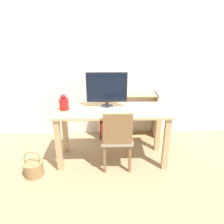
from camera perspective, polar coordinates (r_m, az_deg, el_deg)
ground_plane at (r=3.24m, az=0.04°, el=-12.07°), size 10.00×10.00×0.00m
wall_back at (r=3.56m, az=-0.29°, el=13.81°), size 8.00×0.05×2.60m
desk at (r=2.93m, az=0.05°, el=-2.11°), size 1.50×0.58×0.77m
monitor at (r=2.89m, az=-1.37°, el=6.19°), size 0.54×0.17×0.47m
keyboard at (r=2.84m, az=-0.64°, el=0.57°), size 0.36×0.13×0.02m
vase at (r=2.90m, az=-12.45°, el=2.23°), size 0.12×0.12×0.21m
chair at (r=2.83m, az=1.34°, el=-6.66°), size 0.40×0.40×0.84m
bookshelf at (r=3.67m, az=1.18°, el=-1.65°), size 0.95×0.28×0.77m
basket at (r=3.05m, az=-19.81°, el=-13.61°), size 0.24×0.24×0.35m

